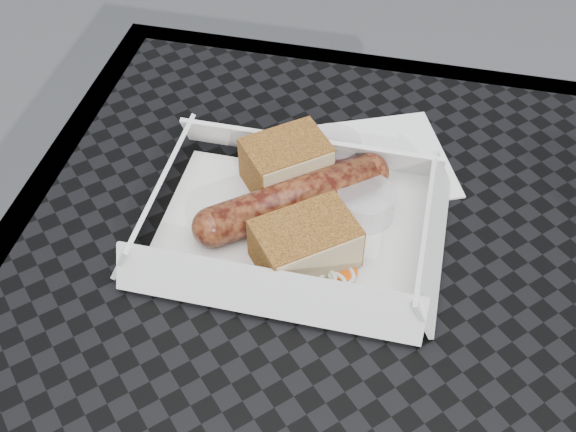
# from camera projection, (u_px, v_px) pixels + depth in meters

# --- Properties ---
(food_tray) EXTENTS (0.22, 0.15, 0.00)m
(food_tray) POSITION_uv_depth(u_px,v_px,m) (291.00, 230.00, 0.61)
(food_tray) COLOR white
(food_tray) RESTS_ON patio_table
(bratwurst) EXTENTS (0.15, 0.13, 0.03)m
(bratwurst) POSITION_uv_depth(u_px,v_px,m) (294.00, 199.00, 0.61)
(bratwurst) COLOR brown
(bratwurst) RESTS_ON food_tray
(bread_near) EXTENTS (0.09, 0.08, 0.04)m
(bread_near) POSITION_uv_depth(u_px,v_px,m) (286.00, 163.00, 0.64)
(bread_near) COLOR #905E24
(bread_near) RESTS_ON food_tray
(bread_far) EXTENTS (0.09, 0.09, 0.04)m
(bread_far) POSITION_uv_depth(u_px,v_px,m) (305.00, 244.00, 0.57)
(bread_far) COLOR #905E24
(bread_far) RESTS_ON food_tray
(veg_garnish) EXTENTS (0.03, 0.03, 0.00)m
(veg_garnish) POSITION_uv_depth(u_px,v_px,m) (334.00, 279.00, 0.57)
(veg_garnish) COLOR #EE5A0A
(veg_garnish) RESTS_ON food_tray
(napkin) EXTENTS (0.16, 0.16, 0.00)m
(napkin) POSITION_uv_depth(u_px,v_px,m) (382.00, 160.00, 0.67)
(napkin) COLOR white
(napkin) RESTS_ON patio_table
(condiment_cup_sauce) EXTENTS (0.05, 0.05, 0.03)m
(condiment_cup_sauce) POSITION_uv_depth(u_px,v_px,m) (333.00, 153.00, 0.66)
(condiment_cup_sauce) COLOR maroon
(condiment_cup_sauce) RESTS_ON patio_table
(condiment_cup_empty) EXTENTS (0.05, 0.05, 0.03)m
(condiment_cup_empty) POSITION_uv_depth(u_px,v_px,m) (366.00, 205.00, 0.62)
(condiment_cup_empty) COLOR silver
(condiment_cup_empty) RESTS_ON patio_table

